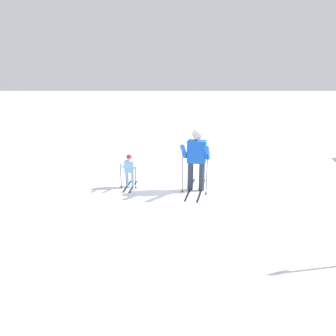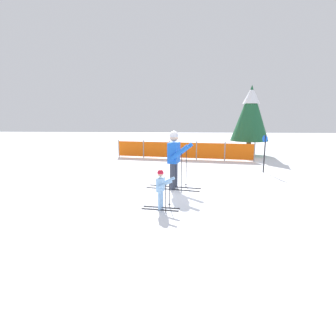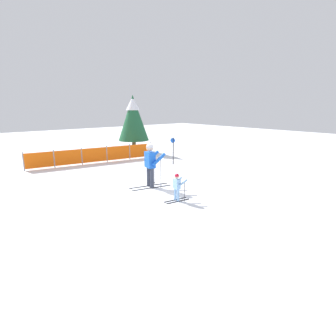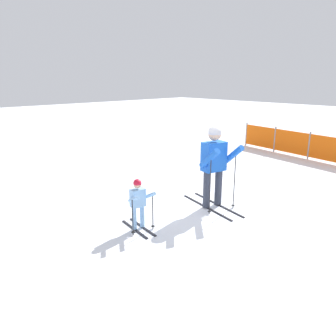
# 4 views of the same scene
# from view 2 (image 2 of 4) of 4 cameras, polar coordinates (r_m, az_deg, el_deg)

# --- Properties ---
(ground_plane) EXTENTS (60.00, 60.00, 0.00)m
(ground_plane) POSITION_cam_2_polar(r_m,az_deg,el_deg) (8.52, 0.09, -4.33)
(ground_plane) COLOR white
(skier_adult) EXTENTS (1.77, 0.88, 1.84)m
(skier_adult) POSITION_cam_2_polar(r_m,az_deg,el_deg) (8.23, 1.48, 2.93)
(skier_adult) COLOR black
(skier_adult) RESTS_ON ground_plane
(skier_child) EXTENTS (0.96, 0.50, 1.00)m
(skier_child) POSITION_cam_2_polar(r_m,az_deg,el_deg) (6.46, -1.47, -4.03)
(skier_child) COLOR black
(skier_child) RESTS_ON ground_plane
(safety_fence) EXTENTS (7.35, 1.22, 0.99)m
(safety_fence) POSITION_cam_2_polar(r_m,az_deg,el_deg) (14.15, 3.25, 3.90)
(safety_fence) COLOR gray
(safety_fence) RESTS_ON ground_plane
(conifer_far) EXTENTS (2.19, 2.19, 4.07)m
(conifer_far) POSITION_cam_2_polar(r_m,az_deg,el_deg) (16.35, 17.54, 11.48)
(conifer_far) COLOR #4C3823
(conifer_far) RESTS_ON ground_plane
(trail_marker) EXTENTS (0.15, 0.25, 1.55)m
(trail_marker) POSITION_cam_2_polar(r_m,az_deg,el_deg) (11.42, 20.29, 3.80)
(trail_marker) COLOR black
(trail_marker) RESTS_ON ground_plane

